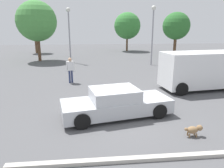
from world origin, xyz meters
TOP-DOWN VIEW (x-y plane):
  - ground_plane at (0.00, 0.00)m, footprint 80.00×80.00m
  - sedan_foreground at (-0.20, 0.20)m, footprint 4.93×2.60m
  - dog at (2.34, -1.86)m, footprint 0.68×0.26m
  - van_white at (5.79, 3.85)m, footprint 5.58×2.71m
  - pedestrian at (-2.66, 6.12)m, footprint 0.53×0.37m
  - parking_curb at (0.00, -3.08)m, footprint 7.33×0.20m
  - light_post_near at (4.89, 12.59)m, footprint 0.44×0.44m
  - light_post_mid at (-3.48, 15.15)m, footprint 0.44×0.44m
  - tree_back_left at (9.73, 18.65)m, footprint 3.46×3.46m
  - tree_back_center at (-7.08, 16.47)m, footprint 4.39×4.39m
  - tree_back_right at (-9.25, 24.27)m, footprint 2.84×2.84m
  - tree_far_right at (4.60, 25.79)m, footprint 4.16×4.16m

SIDE VIEW (x-z plane):
  - ground_plane at x=0.00m, z-range 0.00..0.00m
  - parking_curb at x=0.00m, z-range 0.00..0.12m
  - dog at x=2.34m, z-range 0.05..0.47m
  - sedan_foreground at x=-0.20m, z-range -0.05..1.20m
  - pedestrian at x=-2.66m, z-range 0.17..1.93m
  - van_white at x=5.79m, z-range 0.09..2.40m
  - tree_back_right at x=-9.25m, z-range 1.12..6.31m
  - tree_back_left at x=9.73m, z-range 1.06..6.69m
  - tree_far_right at x=4.60m, z-range 0.93..6.97m
  - light_post_mid at x=-3.48m, z-range 1.09..6.82m
  - light_post_near at x=4.89m, z-range 1.09..6.85m
  - tree_back_center at x=-7.08m, z-range 1.09..7.68m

